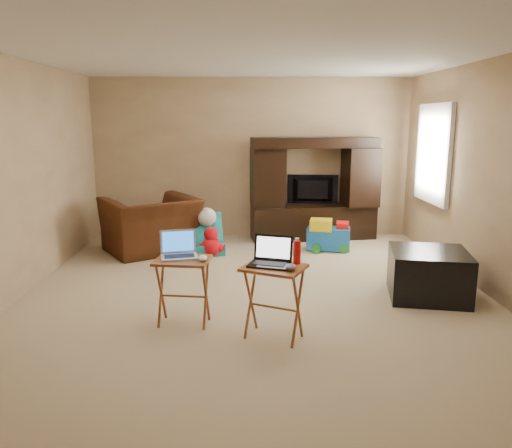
{
  "coord_description": "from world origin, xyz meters",
  "views": [
    {
      "loc": [
        -0.12,
        -5.23,
        1.86
      ],
      "look_at": [
        0.0,
        -0.2,
        0.8
      ],
      "focal_mm": 35.0,
      "sensor_mm": 36.0,
      "label": 1
    }
  ],
  "objects_px": {
    "laptop_left": "(179,245)",
    "mouse_left": "(203,258)",
    "ottoman": "(428,274)",
    "tray_table_right": "(274,303)",
    "television": "(313,190)",
    "tray_table_left": "(183,292)",
    "mouse_right": "(291,267)",
    "recliner": "(151,225)",
    "entertainment_center": "(314,189)",
    "plush_toy": "(211,241)",
    "laptop_right": "(269,252)",
    "child_rocker": "(206,234)",
    "push_toy": "(328,234)",
    "water_bottle": "(297,252)"
  },
  "relations": [
    {
      "from": "laptop_left",
      "to": "mouse_left",
      "type": "relative_size",
      "value": 2.58
    },
    {
      "from": "ottoman",
      "to": "laptop_left",
      "type": "bearing_deg",
      "value": -165.97
    },
    {
      "from": "tray_table_right",
      "to": "television",
      "type": "bearing_deg",
      "value": 103.64
    },
    {
      "from": "tray_table_left",
      "to": "mouse_right",
      "type": "distance_m",
      "value": 1.1
    },
    {
      "from": "recliner",
      "to": "ottoman",
      "type": "xyz_separation_m",
      "value": [
        3.27,
        -1.93,
        -0.14
      ]
    },
    {
      "from": "television",
      "to": "laptop_left",
      "type": "height_order",
      "value": "television"
    },
    {
      "from": "entertainment_center",
      "to": "laptop_left",
      "type": "relative_size",
      "value": 5.94
    },
    {
      "from": "entertainment_center",
      "to": "television",
      "type": "distance_m",
      "value": 0.13
    },
    {
      "from": "plush_toy",
      "to": "laptop_right",
      "type": "relative_size",
      "value": 1.24
    },
    {
      "from": "child_rocker",
      "to": "push_toy",
      "type": "distance_m",
      "value": 1.75
    },
    {
      "from": "laptop_right",
      "to": "television",
      "type": "bearing_deg",
      "value": 94.87
    },
    {
      "from": "tray_table_right",
      "to": "ottoman",
      "type": "bearing_deg",
      "value": 56.19
    },
    {
      "from": "laptop_left",
      "to": "water_bottle",
      "type": "xyz_separation_m",
      "value": [
        1.04,
        -0.27,
        0.0
      ]
    },
    {
      "from": "tray_table_left",
      "to": "laptop_right",
      "type": "height_order",
      "value": "laptop_right"
    },
    {
      "from": "plush_toy",
      "to": "laptop_right",
      "type": "height_order",
      "value": "laptop_right"
    },
    {
      "from": "television",
      "to": "plush_toy",
      "type": "relative_size",
      "value": 1.93
    },
    {
      "from": "child_rocker",
      "to": "tray_table_left",
      "type": "xyz_separation_m",
      "value": [
        -0.03,
        -2.45,
        0.03
      ]
    },
    {
      "from": "recliner",
      "to": "child_rocker",
      "type": "bearing_deg",
      "value": 136.97
    },
    {
      "from": "entertainment_center",
      "to": "mouse_left",
      "type": "bearing_deg",
      "value": -120.54
    },
    {
      "from": "recliner",
      "to": "tray_table_right",
      "type": "distance_m",
      "value": 3.31
    },
    {
      "from": "entertainment_center",
      "to": "tray_table_right",
      "type": "distance_m",
      "value": 3.8
    },
    {
      "from": "plush_toy",
      "to": "push_toy",
      "type": "xyz_separation_m",
      "value": [
        1.67,
        0.29,
        0.02
      ]
    },
    {
      "from": "mouse_left",
      "to": "push_toy",
      "type": "bearing_deg",
      "value": 59.53
    },
    {
      "from": "tray_table_right",
      "to": "laptop_left",
      "type": "relative_size",
      "value": 1.98
    },
    {
      "from": "entertainment_center",
      "to": "laptop_left",
      "type": "bearing_deg",
      "value": -124.25
    },
    {
      "from": "ottoman",
      "to": "tray_table_right",
      "type": "distance_m",
      "value": 1.97
    },
    {
      "from": "plush_toy",
      "to": "laptop_left",
      "type": "relative_size",
      "value": 1.28
    },
    {
      "from": "television",
      "to": "push_toy",
      "type": "xyz_separation_m",
      "value": [
        0.12,
        -0.86,
        -0.53
      ]
    },
    {
      "from": "ottoman",
      "to": "mouse_left",
      "type": "distance_m",
      "value": 2.47
    },
    {
      "from": "mouse_left",
      "to": "mouse_right",
      "type": "bearing_deg",
      "value": -26.26
    },
    {
      "from": "entertainment_center",
      "to": "mouse_right",
      "type": "relative_size",
      "value": 14.82
    },
    {
      "from": "push_toy",
      "to": "laptop_left",
      "type": "bearing_deg",
      "value": -113.26
    },
    {
      "from": "water_bottle",
      "to": "push_toy",
      "type": "bearing_deg",
      "value": 75.07
    },
    {
      "from": "push_toy",
      "to": "ottoman",
      "type": "bearing_deg",
      "value": -57.75
    },
    {
      "from": "tray_table_left",
      "to": "recliner",
      "type": "bearing_deg",
      "value": 114.25
    },
    {
      "from": "entertainment_center",
      "to": "plush_toy",
      "type": "xyz_separation_m",
      "value": [
        -1.55,
        -1.02,
        -0.59
      ]
    },
    {
      "from": "laptop_right",
      "to": "mouse_left",
      "type": "relative_size",
      "value": 2.66
    },
    {
      "from": "plush_toy",
      "to": "ottoman",
      "type": "height_order",
      "value": "ottoman"
    },
    {
      "from": "laptop_right",
      "to": "plush_toy",
      "type": "bearing_deg",
      "value": 122.2
    },
    {
      "from": "push_toy",
      "to": "tray_table_right",
      "type": "height_order",
      "value": "tray_table_right"
    },
    {
      "from": "ottoman",
      "to": "laptop_right",
      "type": "height_order",
      "value": "laptop_right"
    },
    {
      "from": "plush_toy",
      "to": "tray_table_right",
      "type": "bearing_deg",
      "value": -75.06
    },
    {
      "from": "recliner",
      "to": "child_rocker",
      "type": "height_order",
      "value": "recliner"
    },
    {
      "from": "plush_toy",
      "to": "tray_table_right",
      "type": "distance_m",
      "value": 2.75
    },
    {
      "from": "tray_table_right",
      "to": "laptop_right",
      "type": "distance_m",
      "value": 0.45
    },
    {
      "from": "entertainment_center",
      "to": "tray_table_left",
      "type": "bearing_deg",
      "value": -123.64
    },
    {
      "from": "recliner",
      "to": "laptop_left",
      "type": "xyz_separation_m",
      "value": [
        0.73,
        -2.56,
        0.35
      ]
    },
    {
      "from": "ottoman",
      "to": "mouse_left",
      "type": "bearing_deg",
      "value": -162.43
    },
    {
      "from": "television",
      "to": "laptop_left",
      "type": "bearing_deg",
      "value": 70.51
    },
    {
      "from": "ottoman",
      "to": "laptop_right",
      "type": "relative_size",
      "value": 2.32
    }
  ]
}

